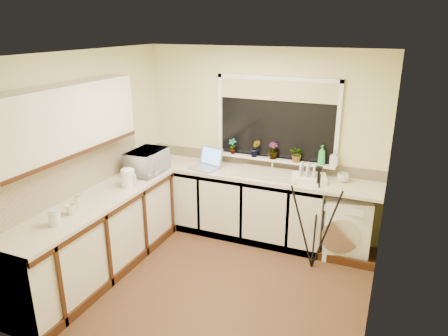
{
  "coord_description": "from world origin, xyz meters",
  "views": [
    {
      "loc": [
        1.63,
        -3.62,
        2.72
      ],
      "look_at": [
        -0.13,
        0.55,
        1.15
      ],
      "focal_mm": 33.64,
      "sensor_mm": 36.0,
      "label": 1
    }
  ],
  "objects_px": {
    "microwave": "(147,162)",
    "plant_c": "(273,151)",
    "kettle": "(128,179)",
    "soap_bottle_clear": "(334,158)",
    "cup_left": "(71,209)",
    "washing_machine": "(344,225)",
    "cup_back": "(343,178)",
    "dish_rack": "(309,178)",
    "laptop": "(207,163)",
    "tripod": "(315,219)",
    "glass_jug": "(54,217)",
    "plant_b": "(255,148)",
    "plant_d": "(297,154)",
    "plant_a": "(233,146)",
    "soap_bottle_green": "(322,155)",
    "steel_jar": "(78,200)"
  },
  "relations": [
    {
      "from": "cup_back",
      "to": "steel_jar",
      "type": "bearing_deg",
      "value": -144.33
    },
    {
      "from": "microwave",
      "to": "washing_machine",
      "type": "bearing_deg",
      "value": -77.74
    },
    {
      "from": "glass_jug",
      "to": "soap_bottle_green",
      "type": "xyz_separation_m",
      "value": [
        2.06,
        2.36,
        0.19
      ]
    },
    {
      "from": "dish_rack",
      "to": "plant_c",
      "type": "height_order",
      "value": "plant_c"
    },
    {
      "from": "plant_d",
      "to": "cup_back",
      "type": "xyz_separation_m",
      "value": [
        0.59,
        -0.09,
        -0.2
      ]
    },
    {
      "from": "laptop",
      "to": "tripod",
      "type": "distance_m",
      "value": 1.63
    },
    {
      "from": "plant_b",
      "to": "plant_c",
      "type": "height_order",
      "value": "plant_b"
    },
    {
      "from": "glass_jug",
      "to": "cup_left",
      "type": "xyz_separation_m",
      "value": [
        -0.03,
        0.25,
        -0.03
      ]
    },
    {
      "from": "washing_machine",
      "to": "tripod",
      "type": "relative_size",
      "value": 0.61
    },
    {
      "from": "plant_c",
      "to": "cup_back",
      "type": "height_order",
      "value": "plant_c"
    },
    {
      "from": "plant_d",
      "to": "microwave",
      "type": "bearing_deg",
      "value": -157.79
    },
    {
      "from": "soap_bottle_green",
      "to": "steel_jar",
      "type": "bearing_deg",
      "value": -138.94
    },
    {
      "from": "plant_c",
      "to": "soap_bottle_green",
      "type": "relative_size",
      "value": 0.89
    },
    {
      "from": "laptop",
      "to": "cup_back",
      "type": "relative_size",
      "value": 3.11
    },
    {
      "from": "washing_machine",
      "to": "laptop",
      "type": "relative_size",
      "value": 1.76
    },
    {
      "from": "glass_jug",
      "to": "soap_bottle_green",
      "type": "distance_m",
      "value": 3.14
    },
    {
      "from": "kettle",
      "to": "soap_bottle_clear",
      "type": "height_order",
      "value": "soap_bottle_clear"
    },
    {
      "from": "plant_c",
      "to": "cup_left",
      "type": "height_order",
      "value": "plant_c"
    },
    {
      "from": "plant_d",
      "to": "cup_left",
      "type": "bearing_deg",
      "value": -130.81
    },
    {
      "from": "plant_c",
      "to": "plant_d",
      "type": "height_order",
      "value": "plant_c"
    },
    {
      "from": "laptop",
      "to": "dish_rack",
      "type": "xyz_separation_m",
      "value": [
        1.35,
        0.05,
        -0.04
      ]
    },
    {
      "from": "plant_d",
      "to": "cup_left",
      "type": "height_order",
      "value": "plant_d"
    },
    {
      "from": "tripod",
      "to": "soap_bottle_clear",
      "type": "height_order",
      "value": "soap_bottle_clear"
    },
    {
      "from": "washing_machine",
      "to": "cup_back",
      "type": "height_order",
      "value": "cup_back"
    },
    {
      "from": "laptop",
      "to": "steel_jar",
      "type": "distance_m",
      "value": 1.79
    },
    {
      "from": "microwave",
      "to": "soap_bottle_clear",
      "type": "bearing_deg",
      "value": -71.57
    },
    {
      "from": "plant_b",
      "to": "cup_left",
      "type": "bearing_deg",
      "value": -120.74
    },
    {
      "from": "laptop",
      "to": "kettle",
      "type": "xyz_separation_m",
      "value": [
        -0.55,
        -0.99,
        0.03
      ]
    },
    {
      "from": "tripod",
      "to": "soap_bottle_clear",
      "type": "bearing_deg",
      "value": 108.69
    },
    {
      "from": "microwave",
      "to": "plant_c",
      "type": "relative_size",
      "value": 2.47
    },
    {
      "from": "kettle",
      "to": "plant_b",
      "type": "xyz_separation_m",
      "value": [
        1.14,
        1.24,
        0.16
      ]
    },
    {
      "from": "glass_jug",
      "to": "soap_bottle_green",
      "type": "height_order",
      "value": "soap_bottle_green"
    },
    {
      "from": "dish_rack",
      "to": "cup_left",
      "type": "distance_m",
      "value": 2.75
    },
    {
      "from": "kettle",
      "to": "soap_bottle_clear",
      "type": "relative_size",
      "value": 1.03
    },
    {
      "from": "plant_b",
      "to": "plant_a",
      "type": "bearing_deg",
      "value": 178.86
    },
    {
      "from": "washing_machine",
      "to": "plant_c",
      "type": "distance_m",
      "value": 1.28
    },
    {
      "from": "kettle",
      "to": "steel_jar",
      "type": "relative_size",
      "value": 2.15
    },
    {
      "from": "plant_c",
      "to": "dish_rack",
      "type": "bearing_deg",
      "value": -21.5
    },
    {
      "from": "laptop",
      "to": "cup_back",
      "type": "bearing_deg",
      "value": 20.47
    },
    {
      "from": "kettle",
      "to": "plant_c",
      "type": "height_order",
      "value": "plant_c"
    },
    {
      "from": "plant_b",
      "to": "plant_d",
      "type": "bearing_deg",
      "value": 0.07
    },
    {
      "from": "washing_machine",
      "to": "plant_d",
      "type": "relative_size",
      "value": 3.69
    },
    {
      "from": "cup_left",
      "to": "plant_b",
      "type": "bearing_deg",
      "value": 59.26
    },
    {
      "from": "washing_machine",
      "to": "soap_bottle_clear",
      "type": "relative_size",
      "value": 3.72
    },
    {
      "from": "glass_jug",
      "to": "soap_bottle_green",
      "type": "relative_size",
      "value": 0.67
    },
    {
      "from": "laptop",
      "to": "glass_jug",
      "type": "relative_size",
      "value": 2.64
    },
    {
      "from": "plant_a",
      "to": "cup_back",
      "type": "distance_m",
      "value": 1.49
    },
    {
      "from": "soap_bottle_clear",
      "to": "cup_left",
      "type": "relative_size",
      "value": 1.88
    },
    {
      "from": "laptop",
      "to": "cup_left",
      "type": "height_order",
      "value": "laptop"
    },
    {
      "from": "dish_rack",
      "to": "plant_b",
      "type": "bearing_deg",
      "value": 151.16
    }
  ]
}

